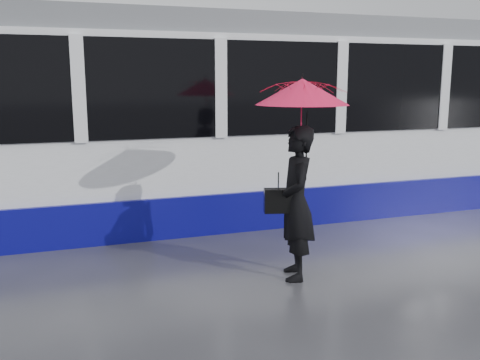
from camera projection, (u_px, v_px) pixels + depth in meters
name	position (u px, v px, depth m)	size (l,w,h in m)	color
ground	(176.00, 268.00, 6.73)	(90.00, 90.00, 0.00)	#2D2D32
rails	(144.00, 219.00, 9.05)	(34.00, 1.51, 0.02)	#3F3D38
tram	(109.00, 123.00, 8.58)	(26.00, 2.56, 3.35)	white
woman	(296.00, 203.00, 6.25)	(0.66, 0.43, 1.82)	black
umbrella	(302.00, 110.00, 6.06)	(1.32, 1.32, 1.23)	#FF1552
handbag	(278.00, 201.00, 6.19)	(0.35, 0.22, 0.46)	black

